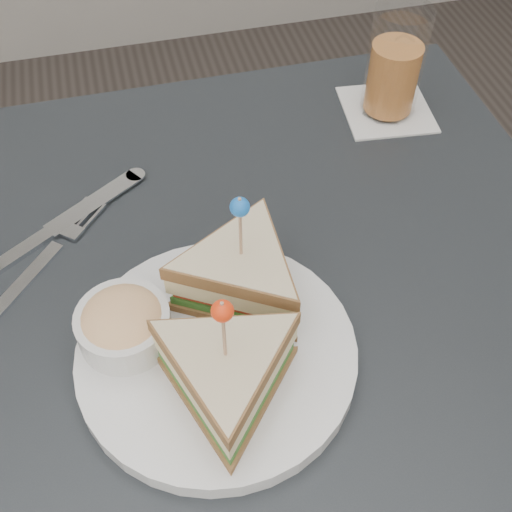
% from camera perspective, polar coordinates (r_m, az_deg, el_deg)
% --- Properties ---
extents(table, '(0.80, 0.80, 0.75)m').
position_cam_1_polar(table, '(0.75, -0.56, -6.90)').
color(table, black).
rests_on(table, ground).
extents(plate_meal, '(0.35, 0.35, 0.16)m').
position_cam_1_polar(plate_meal, '(0.61, -3.25, -6.52)').
color(plate_meal, silver).
rests_on(plate_meal, table).
extents(cutlery_fork, '(0.16, 0.18, 0.01)m').
position_cam_1_polar(cutlery_fork, '(0.75, -18.14, -0.04)').
color(cutlery_fork, white).
rests_on(cutlery_fork, table).
extents(cutlery_knife, '(0.21, 0.15, 0.01)m').
position_cam_1_polar(cutlery_knife, '(0.78, -17.28, 2.44)').
color(cutlery_knife, silver).
rests_on(cutlery_knife, table).
extents(drink_set, '(0.13, 0.13, 0.15)m').
position_cam_1_polar(drink_set, '(0.89, 12.18, 15.96)').
color(drink_set, silver).
rests_on(drink_set, table).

